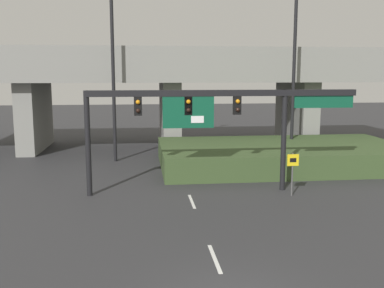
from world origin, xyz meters
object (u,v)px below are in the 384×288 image
at_px(speed_limit_sign, 293,168).
at_px(signal_gantry, 211,110).
at_px(highway_light_pole_far, 294,64).
at_px(highway_light_pole_near, 112,32).
at_px(parked_sedan_near_right, 328,161).

bearing_deg(speed_limit_sign, signal_gantry, 163.34).
height_order(signal_gantry, highway_light_pole_far, highway_light_pole_far).
bearing_deg(highway_light_pole_near, parked_sedan_near_right, -19.23).
bearing_deg(highway_light_pole_near, highway_light_pole_far, -2.36).
xyz_separation_m(signal_gantry, highway_light_pole_far, (7.30, 8.61, 2.51)).
height_order(signal_gantry, speed_limit_sign, signal_gantry).
bearing_deg(highway_light_pole_far, signal_gantry, -130.30).
height_order(highway_light_pole_far, parked_sedan_near_right, highway_light_pole_far).
xyz_separation_m(highway_light_pole_near, highway_light_pole_far, (12.77, -0.53, -2.16)).
bearing_deg(highway_light_pole_far, parked_sedan_near_right, -76.90).
relative_size(signal_gantry, speed_limit_sign, 6.38).
relative_size(speed_limit_sign, highway_light_pole_near, 0.13).
relative_size(highway_light_pole_far, parked_sedan_near_right, 2.58).
relative_size(highway_light_pole_near, parked_sedan_near_right, 3.44).
xyz_separation_m(highway_light_pole_far, parked_sedan_near_right, (0.99, -4.27, -6.19)).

